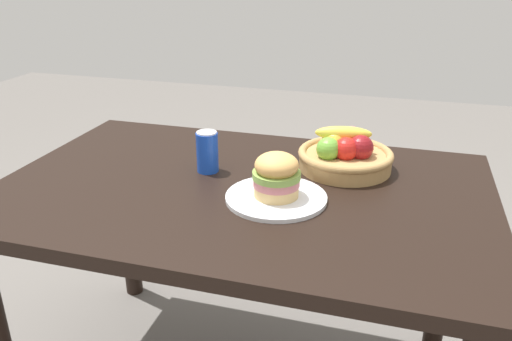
# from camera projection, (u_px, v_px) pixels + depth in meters

# --- Properties ---
(dining_table) EXTENTS (1.40, 0.90, 0.75)m
(dining_table) POSITION_uv_depth(u_px,v_px,m) (243.00, 217.00, 1.52)
(dining_table) COLOR black
(dining_table) RESTS_ON ground_plane
(plate) EXTENTS (0.28, 0.28, 0.01)m
(plate) POSITION_uv_depth(u_px,v_px,m) (276.00, 198.00, 1.39)
(plate) COLOR white
(plate) RESTS_ON dining_table
(sandwich) EXTENTS (0.13, 0.13, 0.12)m
(sandwich) POSITION_uv_depth(u_px,v_px,m) (277.00, 175.00, 1.37)
(sandwich) COLOR #E5BC75
(sandwich) RESTS_ON plate
(soda_can) EXTENTS (0.07, 0.07, 0.13)m
(soda_can) POSITION_uv_depth(u_px,v_px,m) (207.00, 152.00, 1.55)
(soda_can) COLOR blue
(soda_can) RESTS_ON dining_table
(fruit_basket) EXTENTS (0.29, 0.29, 0.13)m
(fruit_basket) POSITION_uv_depth(u_px,v_px,m) (345.00, 154.00, 1.58)
(fruit_basket) COLOR tan
(fruit_basket) RESTS_ON dining_table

